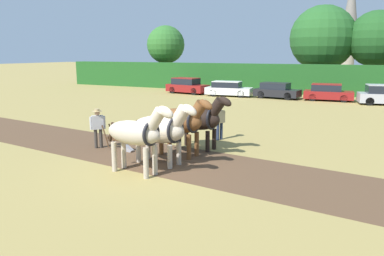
# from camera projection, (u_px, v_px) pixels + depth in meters

# --- Properties ---
(ground_plane) EXTENTS (240.00, 240.00, 0.00)m
(ground_plane) POSITION_uv_depth(u_px,v_px,m) (156.00, 169.00, 13.30)
(ground_plane) COLOR #998447
(plowed_furrow_strip) EXTENTS (36.20, 7.94, 0.01)m
(plowed_furrow_strip) POSITION_uv_depth(u_px,v_px,m) (75.00, 142.00, 17.40)
(plowed_furrow_strip) COLOR brown
(plowed_furrow_strip) RESTS_ON ground
(hedgerow) EXTENTS (57.35, 1.57, 2.94)m
(hedgerow) POSITION_uv_depth(u_px,v_px,m) (301.00, 79.00, 37.38)
(hedgerow) COLOR #1E511E
(hedgerow) RESTS_ON ground
(tree_far_left) EXTENTS (4.69, 4.69, 7.41)m
(tree_far_left) POSITION_uv_depth(u_px,v_px,m) (166.00, 45.00, 46.68)
(tree_far_left) COLOR brown
(tree_far_left) RESTS_ON ground
(tree_left) EXTENTS (7.03, 7.03, 9.15)m
(tree_left) POSITION_uv_depth(u_px,v_px,m) (323.00, 38.00, 40.67)
(tree_left) COLOR #423323
(tree_left) RESTS_ON ground
(tree_center_left) EXTENTS (5.76, 5.76, 8.36)m
(tree_center_left) POSITION_uv_depth(u_px,v_px,m) (377.00, 39.00, 38.44)
(tree_center_left) COLOR #4C3823
(tree_center_left) RESTS_ON ground
(church_spire) EXTENTS (2.82, 2.82, 18.32)m
(church_spire) POSITION_uv_depth(u_px,v_px,m) (350.00, 22.00, 68.50)
(church_spire) COLOR gray
(church_spire) RESTS_ON ground
(draft_horse_lead_left) EXTENTS (2.89, 1.11, 2.50)m
(draft_horse_lead_left) POSITION_uv_depth(u_px,v_px,m) (136.00, 133.00, 12.54)
(draft_horse_lead_left) COLOR #B2A38E
(draft_horse_lead_left) RESTS_ON ground
(draft_horse_lead_right) EXTENTS (2.94, 1.28, 2.40)m
(draft_horse_lead_right) POSITION_uv_depth(u_px,v_px,m) (161.00, 129.00, 13.67)
(draft_horse_lead_right) COLOR #B2A38E
(draft_horse_lead_right) RESTS_ON ground
(draft_horse_trail_left) EXTENTS (2.71, 1.26, 2.43)m
(draft_horse_trail_left) POSITION_uv_depth(u_px,v_px,m) (181.00, 121.00, 14.76)
(draft_horse_trail_left) COLOR brown
(draft_horse_trail_left) RESTS_ON ground
(draft_horse_trail_right) EXTENTS (2.89, 1.26, 2.41)m
(draft_horse_trail_right) POSITION_uv_depth(u_px,v_px,m) (199.00, 118.00, 15.88)
(draft_horse_trail_right) COLOR black
(draft_horse_trail_right) RESTS_ON ground
(plow) EXTENTS (1.56, 0.50, 1.13)m
(plow) POSITION_uv_depth(u_px,v_px,m) (121.00, 143.00, 15.81)
(plow) COLOR #4C331E
(plow) RESTS_ON ground
(farmer_at_plow) EXTENTS (0.47, 0.52, 1.71)m
(farmer_at_plow) POSITION_uv_depth(u_px,v_px,m) (98.00, 125.00, 16.07)
(farmer_at_plow) COLOR #38332D
(farmer_at_plow) RESTS_ON ground
(farmer_beside_team) EXTENTS (0.42, 0.60, 1.68)m
(farmer_beside_team) POSITION_uv_depth(u_px,v_px,m) (220.00, 119.00, 17.60)
(farmer_beside_team) COLOR #28334C
(farmer_beside_team) RESTS_ON ground
(parked_car_far_left) EXTENTS (4.47, 2.35, 1.58)m
(parked_car_far_left) POSITION_uv_depth(u_px,v_px,m) (187.00, 86.00, 37.93)
(parked_car_far_left) COLOR maroon
(parked_car_far_left) RESTS_ON ground
(parked_car_left) EXTENTS (4.46, 2.07, 1.42)m
(parked_car_left) POSITION_uv_depth(u_px,v_px,m) (228.00, 89.00, 35.50)
(parked_car_left) COLOR silver
(parked_car_left) RESTS_ON ground
(parked_car_center_left) EXTENTS (4.18, 2.15, 1.42)m
(parked_car_center_left) POSITION_uv_depth(u_px,v_px,m) (277.00, 91.00, 33.86)
(parked_car_center_left) COLOR black
(parked_car_center_left) RESTS_ON ground
(parked_car_center) EXTENTS (4.16, 2.07, 1.45)m
(parked_car_center) POSITION_uv_depth(u_px,v_px,m) (328.00, 93.00, 32.18)
(parked_car_center) COLOR maroon
(parked_car_center) RESTS_ON ground
(parked_car_center_right) EXTENTS (4.17, 2.53, 1.59)m
(parked_car_center_right) POSITION_uv_depth(u_px,v_px,m) (384.00, 95.00, 29.68)
(parked_car_center_right) COLOR #A8A8B2
(parked_car_center_right) RESTS_ON ground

